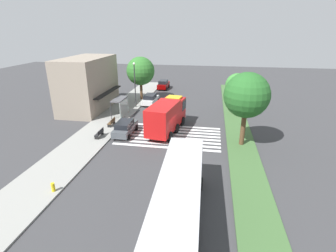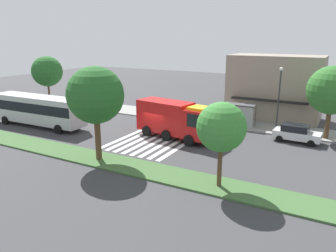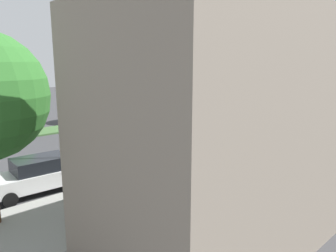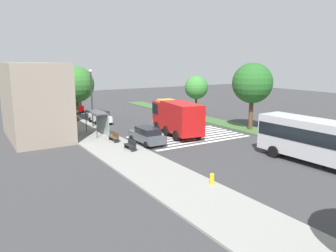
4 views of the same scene
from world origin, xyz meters
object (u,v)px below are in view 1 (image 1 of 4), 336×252
at_px(parked_car_mid, 150,99).
at_px(bus_stop_shelter, 122,104).
at_px(bench_near_shelter, 112,122).
at_px(bench_west_of_shelter, 100,133).
at_px(transit_bus, 179,199).
at_px(street_lamp, 135,82).
at_px(parked_car_west, 125,127).
at_px(sidewalk_tree_center, 141,71).
at_px(median_tree_far_west, 247,96).
at_px(fire_hydrant, 53,187).
at_px(parked_car_east, 163,84).
at_px(fire_truck, 167,114).
at_px(median_tree_west, 237,85).

xyz_separation_m(parked_car_mid, bus_stop_shelter, (-6.64, 2.50, 1.02)).
height_order(bench_near_shelter, bench_west_of_shelter, same).
xyz_separation_m(transit_bus, street_lamp, (24.38, 9.99, 2.06)).
bearing_deg(bench_near_shelter, bus_stop_shelter, -0.36).
bearing_deg(parked_car_mid, parked_car_west, -177.37).
relative_size(street_lamp, sidewalk_tree_center, 0.95).
distance_m(bus_stop_shelter, median_tree_far_west, 17.59).
bearing_deg(parked_car_mid, bench_near_shelter, 169.29).
distance_m(parked_car_west, fire_hydrant, 12.08).
height_order(parked_car_mid, transit_bus, transit_bus).
distance_m(parked_car_mid, parked_car_east, 11.45).
xyz_separation_m(fire_truck, parked_car_west, (-2.04, 4.69, -1.21)).
distance_m(parked_car_mid, bench_west_of_shelter, 14.60).
height_order(fire_truck, parked_car_east, fire_truck).
relative_size(parked_car_east, street_lamp, 0.64).
xyz_separation_m(bus_stop_shelter, sidewalk_tree_center, (9.17, -0.30, 3.08)).
xyz_separation_m(parked_car_east, bus_stop_shelter, (-18.09, 2.50, 0.96)).
height_order(bus_stop_shelter, bench_west_of_shelter, bus_stop_shelter).
height_order(bench_near_shelter, median_tree_far_west, median_tree_far_west).
distance_m(bench_near_shelter, sidewalk_tree_center, 13.88).
bearing_deg(parked_car_mid, sidewalk_tree_center, 43.66).
bearing_deg(bench_west_of_shelter, parked_car_mid, -9.94).
distance_m(transit_bus, street_lamp, 26.43).
height_order(fire_truck, parked_car_west, fire_truck).
relative_size(bench_near_shelter, median_tree_far_west, 0.21).
height_order(street_lamp, sidewalk_tree_center, sidewalk_tree_center).
relative_size(fire_truck, street_lamp, 1.26).
bearing_deg(bench_west_of_shelter, sidewalk_tree_center, -1.09).
height_order(bench_near_shelter, street_lamp, street_lamp).
xyz_separation_m(parked_car_mid, street_lamp, (-2.29, 1.80, 3.27)).
bearing_deg(transit_bus, median_tree_west, 166.35).
distance_m(street_lamp, sidewalk_tree_center, 4.90).
bearing_deg(bus_stop_shelter, sidewalk_tree_center, -1.86).
bearing_deg(street_lamp, parked_car_east, -7.46).
bearing_deg(bench_west_of_shelter, transit_bus, -138.93).
bearing_deg(transit_bus, bench_west_of_shelter, -140.49).
relative_size(sidewalk_tree_center, median_tree_west, 1.24).
xyz_separation_m(fire_truck, street_lamp, (8.50, 6.49, 2.07)).
xyz_separation_m(parked_car_west, bench_west_of_shelter, (-1.55, 2.52, -0.27)).
relative_size(median_tree_west, fire_hydrant, 8.31).
xyz_separation_m(parked_car_east, bench_west_of_shelter, (-25.83, 2.52, -0.33)).
relative_size(fire_truck, parked_car_east, 1.95).
distance_m(parked_car_east, bench_west_of_shelter, 25.95).
bearing_deg(bus_stop_shelter, street_lamp, -9.11).
height_order(transit_bus, median_tree_west, median_tree_west).
xyz_separation_m(street_lamp, median_tree_far_west, (-11.33, -15.05, 1.34)).
bearing_deg(bus_stop_shelter, parked_car_mid, -20.59).
xyz_separation_m(bench_near_shelter, street_lamp, (8.35, -0.72, 3.55)).
distance_m(fire_truck, median_tree_far_west, 9.64).
distance_m(parked_car_west, transit_bus, 16.13).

